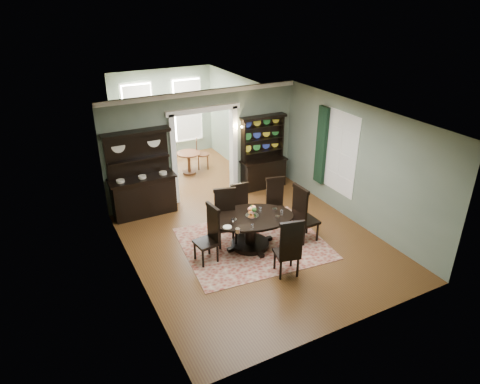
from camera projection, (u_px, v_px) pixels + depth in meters
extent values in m
cube|color=brown|center=(257.00, 245.00, 9.90)|extent=(5.50, 6.00, 0.01)
cube|color=white|center=(260.00, 119.00, 8.58)|extent=(5.50, 6.00, 0.01)
cube|color=gray|center=(132.00, 215.00, 8.10)|extent=(0.01, 6.00, 3.00)
cube|color=gray|center=(357.00, 165.00, 10.38)|extent=(0.01, 6.00, 3.00)
cube|color=gray|center=(351.00, 257.00, 6.84)|extent=(5.50, 0.01, 3.00)
cube|color=gray|center=(138.00, 156.00, 10.88)|extent=(1.85, 0.01, 3.00)
cube|color=gray|center=(262.00, 135.00, 12.39)|extent=(1.85, 0.01, 3.00)
cube|color=gray|center=(202.00, 100.00, 11.09)|extent=(1.80, 0.01, 0.50)
cube|color=white|center=(203.00, 93.00, 10.97)|extent=(5.50, 0.10, 0.12)
cube|color=brown|center=(184.00, 173.00, 13.69)|extent=(3.50, 3.50, 0.01)
cube|color=white|center=(178.00, 78.00, 12.38)|extent=(3.50, 3.50, 0.01)
cube|color=gray|center=(124.00, 136.00, 12.31)|extent=(0.01, 3.50, 3.00)
cube|color=gray|center=(233.00, 120.00, 13.76)|extent=(0.01, 3.50, 3.00)
cube|color=gray|center=(163.00, 114.00, 14.43)|extent=(3.50, 0.01, 3.00)
cube|color=white|center=(139.00, 116.00, 14.02)|extent=(1.05, 0.06, 2.20)
cube|color=white|center=(187.00, 110.00, 14.72)|extent=(1.05, 0.06, 2.20)
cube|color=white|center=(173.00, 159.00, 11.37)|extent=(0.14, 0.25, 2.50)
cube|color=white|center=(233.00, 149.00, 12.12)|extent=(0.14, 0.25, 2.50)
cube|color=white|center=(202.00, 109.00, 11.20)|extent=(2.08, 0.25, 0.14)
cube|color=white|center=(341.00, 153.00, 10.81)|extent=(0.02, 1.10, 2.00)
cube|color=white|center=(340.00, 153.00, 10.80)|extent=(0.01, 1.22, 2.12)
cube|color=black|center=(321.00, 146.00, 11.32)|extent=(0.10, 0.35, 2.10)
cube|color=#D08737|center=(236.00, 129.00, 11.81)|extent=(0.08, 0.05, 0.18)
sphere|color=#FFD88C|center=(235.00, 128.00, 11.62)|extent=(0.07, 0.07, 0.07)
sphere|color=#FFD88C|center=(242.00, 127.00, 11.70)|extent=(0.07, 0.07, 0.07)
cube|color=maroon|center=(253.00, 243.00, 9.96)|extent=(3.43, 2.96, 0.01)
ellipsoid|color=black|center=(250.00, 218.00, 9.54)|extent=(2.24, 1.75, 0.05)
cylinder|color=black|center=(250.00, 219.00, 9.56)|extent=(2.26, 2.26, 0.03)
cylinder|color=black|center=(250.00, 231.00, 9.70)|extent=(0.25, 0.25, 0.68)
cylinder|color=black|center=(250.00, 244.00, 9.85)|extent=(0.87, 0.87, 0.10)
cylinder|color=white|center=(252.00, 216.00, 9.50)|extent=(0.30, 0.30, 0.05)
cube|color=black|center=(227.00, 226.00, 9.74)|extent=(0.58, 0.57, 0.06)
cube|color=black|center=(225.00, 206.00, 9.74)|extent=(0.47, 0.18, 0.80)
cube|color=black|center=(225.00, 190.00, 9.56)|extent=(0.51, 0.21, 0.08)
cylinder|color=black|center=(220.00, 240.00, 9.65)|extent=(0.05, 0.05, 0.47)
cylinder|color=black|center=(236.00, 239.00, 9.71)|extent=(0.05, 0.05, 0.47)
cylinder|color=black|center=(218.00, 232.00, 9.97)|extent=(0.05, 0.05, 0.47)
cylinder|color=black|center=(233.00, 230.00, 10.04)|extent=(0.05, 0.05, 0.47)
cube|color=black|center=(243.00, 216.00, 10.30)|extent=(0.46, 0.44, 0.06)
cube|color=black|center=(240.00, 199.00, 10.29)|extent=(0.43, 0.09, 0.72)
cube|color=black|center=(240.00, 185.00, 10.13)|extent=(0.46, 0.11, 0.07)
cylinder|color=black|center=(239.00, 228.00, 10.20)|extent=(0.05, 0.05, 0.42)
cylinder|color=black|center=(252.00, 225.00, 10.31)|extent=(0.05, 0.05, 0.42)
cylinder|color=black|center=(234.00, 221.00, 10.47)|extent=(0.05, 0.05, 0.42)
cylinder|color=black|center=(246.00, 219.00, 10.58)|extent=(0.05, 0.05, 0.42)
cube|color=black|center=(277.00, 210.00, 10.53)|extent=(0.53, 0.51, 0.06)
cube|color=black|center=(275.00, 193.00, 10.53)|extent=(0.44, 0.15, 0.74)
cube|color=black|center=(275.00, 179.00, 10.37)|extent=(0.48, 0.18, 0.08)
cylinder|color=black|center=(272.00, 222.00, 10.44)|extent=(0.05, 0.05, 0.44)
cylinder|color=black|center=(285.00, 220.00, 10.52)|extent=(0.05, 0.05, 0.44)
cylinder|color=black|center=(268.00, 215.00, 10.74)|extent=(0.05, 0.05, 0.44)
cylinder|color=black|center=(281.00, 214.00, 10.81)|extent=(0.05, 0.05, 0.44)
cube|color=black|center=(206.00, 243.00, 9.15)|extent=(0.49, 0.51, 0.06)
cube|color=black|center=(213.00, 224.00, 9.07)|extent=(0.10, 0.46, 0.78)
cube|color=black|center=(213.00, 207.00, 8.90)|extent=(0.13, 0.50, 0.08)
cylinder|color=black|center=(195.00, 250.00, 9.29)|extent=(0.05, 0.05, 0.46)
cylinder|color=black|center=(203.00, 258.00, 9.02)|extent=(0.05, 0.05, 0.46)
cylinder|color=black|center=(209.00, 245.00, 9.47)|extent=(0.05, 0.05, 0.46)
cylinder|color=black|center=(218.00, 253.00, 9.20)|extent=(0.05, 0.05, 0.46)
cube|color=black|center=(306.00, 221.00, 9.91)|extent=(0.50, 0.52, 0.07)
cube|color=black|center=(300.00, 206.00, 9.62)|extent=(0.07, 0.50, 0.85)
cube|color=black|center=(301.00, 189.00, 9.43)|extent=(0.09, 0.55, 0.09)
cylinder|color=black|center=(317.00, 232.00, 9.95)|extent=(0.05, 0.05, 0.50)
cylinder|color=black|center=(307.00, 224.00, 10.26)|extent=(0.05, 0.05, 0.50)
cylinder|color=black|center=(304.00, 236.00, 9.78)|extent=(0.05, 0.05, 0.50)
cylinder|color=black|center=(294.00, 228.00, 10.09)|extent=(0.05, 0.05, 0.50)
cube|color=black|center=(287.00, 254.00, 8.75)|extent=(0.56, 0.55, 0.06)
cube|color=black|center=(291.00, 242.00, 8.40)|extent=(0.47, 0.16, 0.80)
cube|color=black|center=(292.00, 224.00, 8.22)|extent=(0.52, 0.18, 0.08)
cylinder|color=black|center=(291.00, 257.00, 9.06)|extent=(0.05, 0.05, 0.47)
cylinder|color=black|center=(275.00, 259.00, 8.98)|extent=(0.05, 0.05, 0.47)
cylinder|color=black|center=(298.00, 267.00, 8.74)|extent=(0.05, 0.05, 0.47)
cylinder|color=black|center=(281.00, 270.00, 8.65)|extent=(0.05, 0.05, 0.47)
cube|color=black|center=(144.00, 196.00, 11.07)|extent=(1.59, 0.55, 1.00)
cube|color=black|center=(142.00, 178.00, 10.84)|extent=(1.69, 0.60, 0.05)
cube|color=black|center=(137.00, 153.00, 10.75)|extent=(1.59, 0.08, 1.17)
cube|color=black|center=(139.00, 159.00, 10.73)|extent=(1.54, 0.28, 0.04)
cube|color=black|center=(136.00, 133.00, 10.41)|extent=(1.69, 0.35, 0.08)
cube|color=black|center=(263.00, 174.00, 12.62)|extent=(1.29, 0.48, 0.82)
cube|color=black|center=(264.00, 160.00, 12.43)|extent=(1.38, 0.53, 0.04)
cube|color=black|center=(261.00, 138.00, 12.30)|extent=(1.28, 0.08, 1.25)
cube|color=black|center=(243.00, 142.00, 11.97)|extent=(0.05, 0.24, 1.28)
cube|color=black|center=(281.00, 136.00, 12.49)|extent=(0.05, 0.24, 1.28)
cube|color=black|center=(264.00, 117.00, 11.93)|extent=(1.38, 0.32, 0.07)
cube|color=black|center=(262.00, 151.00, 12.39)|extent=(1.29, 0.26, 0.03)
cube|color=black|center=(263.00, 139.00, 12.23)|extent=(1.29, 0.26, 0.03)
cube|color=black|center=(263.00, 126.00, 12.07)|extent=(1.29, 0.26, 0.03)
cylinder|color=#5B321A|center=(189.00, 153.00, 13.39)|extent=(0.75, 0.75, 0.04)
cylinder|color=#5B321A|center=(189.00, 163.00, 13.53)|extent=(0.09, 0.09, 0.66)
cylinder|color=#5B321A|center=(190.00, 172.00, 13.67)|extent=(0.42, 0.42, 0.06)
cylinder|color=#5B321A|center=(166.00, 161.00, 13.33)|extent=(0.44, 0.44, 0.04)
cube|color=#5B321A|center=(172.00, 152.00, 13.26)|extent=(0.11, 0.39, 0.55)
cylinder|color=#5B321A|center=(161.00, 167.00, 13.54)|extent=(0.04, 0.04, 0.50)
cylinder|color=#5B321A|center=(162.00, 170.00, 13.27)|extent=(0.04, 0.04, 0.50)
cylinder|color=#5B321A|center=(171.00, 166.00, 13.61)|extent=(0.04, 0.04, 0.50)
cylinder|color=#5B321A|center=(172.00, 169.00, 13.34)|extent=(0.04, 0.04, 0.50)
cylinder|color=#5B321A|center=(203.00, 154.00, 13.86)|extent=(0.43, 0.43, 0.04)
cube|color=#5B321A|center=(197.00, 147.00, 13.73)|extent=(0.17, 0.37, 0.53)
cylinder|color=#5B321A|center=(208.00, 163.00, 13.85)|extent=(0.04, 0.04, 0.48)
cylinder|color=#5B321A|center=(208.00, 159.00, 14.11)|extent=(0.04, 0.04, 0.48)
cylinder|color=#5B321A|center=(199.00, 163.00, 13.82)|extent=(0.04, 0.04, 0.48)
cylinder|color=#5B321A|center=(198.00, 160.00, 14.09)|extent=(0.04, 0.04, 0.48)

